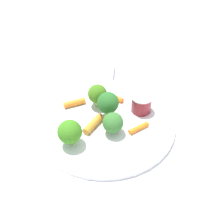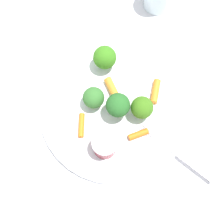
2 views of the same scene
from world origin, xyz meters
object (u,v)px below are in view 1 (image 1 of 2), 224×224
object	(u,v)px
broccoli_floret_1	(108,103)
broccoli_floret_2	(96,95)
carrot_stick_1	(115,98)
carrot_stick_3	(139,128)
fork	(111,81)
carrot_stick_2	(74,103)
broccoli_floret_0	(115,122)
carrot_stick_0	(93,124)
plate	(106,121)
sauce_cup	(141,103)
broccoli_floret_3	(70,132)

from	to	relation	value
broccoli_floret_1	broccoli_floret_2	bearing A→B (deg)	105.72
carrot_stick_1	carrot_stick_3	size ratio (longest dim) A/B	0.83
fork	carrot_stick_2	bearing A→B (deg)	-152.43
broccoli_floret_0	carrot_stick_0	xyz separation A→B (m)	(-0.04, 0.03, -0.02)
carrot_stick_1	carrot_stick_0	bearing A→B (deg)	-138.48
plate	sauce_cup	bearing A→B (deg)	1.12
broccoli_floret_1	carrot_stick_0	bearing A→B (deg)	-154.73
broccoli_floret_3	carrot_stick_2	size ratio (longest dim) A/B	1.13
carrot_stick_1	carrot_stick_2	distance (m)	0.10
sauce_cup	broccoli_floret_0	world-z (taller)	broccoli_floret_0
broccoli_floret_0	fork	xyz separation A→B (m)	(0.06, 0.17, -0.03)
fork	broccoli_floret_1	bearing A→B (deg)	-113.83
broccoli_floret_3	plate	bearing A→B (deg)	25.73
plate	sauce_cup	distance (m)	0.09
sauce_cup	broccoli_floret_2	size ratio (longest dim) A/B	0.86
carrot_stick_0	fork	bearing A→B (deg)	56.36
fork	broccoli_floret_0	bearing A→B (deg)	-108.81
carrot_stick_1	fork	size ratio (longest dim) A/B	0.25
broccoli_floret_1	carrot_stick_3	size ratio (longest dim) A/B	1.31
broccoli_floret_3	carrot_stick_0	xyz separation A→B (m)	(0.06, 0.03, -0.02)
broccoli_floret_2	broccoli_floret_3	xyz separation A→B (m)	(-0.08, -0.09, 0.00)
broccoli_floret_2	broccoli_floret_3	size ratio (longest dim) A/B	0.96
broccoli_floret_2	broccoli_floret_0	bearing A→B (deg)	-85.17
carrot_stick_0	carrot_stick_3	size ratio (longest dim) A/B	1.20
carrot_stick_1	fork	xyz separation A→B (m)	(0.02, 0.07, -0.00)
broccoli_floret_2	carrot_stick_2	bearing A→B (deg)	157.09
plate	fork	bearing A→B (deg)	64.35
broccoli_floret_1	broccoli_floret_2	distance (m)	0.05
carrot_stick_0	fork	size ratio (longest dim) A/B	0.36
carrot_stick_0	fork	world-z (taller)	carrot_stick_0
carrot_stick_3	carrot_stick_2	bearing A→B (deg)	129.31
carrot_stick_2	fork	bearing A→B (deg)	27.57
fork	sauce_cup	bearing A→B (deg)	-80.41
broccoli_floret_3	carrot_stick_0	distance (m)	0.07
carrot_stick_0	carrot_stick_2	xyz separation A→B (m)	(-0.02, 0.08, -0.00)
sauce_cup	carrot_stick_3	bearing A→B (deg)	-119.38
broccoli_floret_0	broccoli_floret_1	distance (m)	0.05
broccoli_floret_1	carrot_stick_2	bearing A→B (deg)	132.38
sauce_cup	broccoli_floret_3	size ratio (longest dim) A/B	0.82
plate	carrot_stick_2	world-z (taller)	carrot_stick_2
carrot_stick_3	fork	distance (m)	0.18
plate	broccoli_floret_0	distance (m)	0.05
carrot_stick_2	broccoli_floret_2	bearing A→B (deg)	-22.91
broccoli_floret_1	broccoli_floret_3	distance (m)	0.11
carrot_stick_2	carrot_stick_3	xyz separation A→B (m)	(0.10, -0.13, -0.00)
broccoli_floret_3	broccoli_floret_0	bearing A→B (deg)	-0.38
broccoli_floret_2	carrot_stick_2	size ratio (longest dim) A/B	1.08
plate	broccoli_floret_2	bearing A→B (deg)	94.81
carrot_stick_0	carrot_stick_3	bearing A→B (deg)	-26.78
carrot_stick_0	carrot_stick_2	distance (m)	0.08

